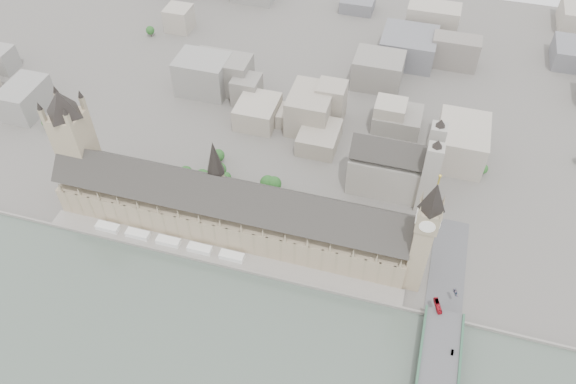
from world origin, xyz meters
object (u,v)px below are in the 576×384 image
(red_bus_north, at_px, (438,306))
(car_silver, at_px, (452,352))
(palace_of_westminster, at_px, (229,210))
(elizabeth_tower, at_px, (425,231))
(victoria_tower, at_px, (75,141))
(car_approach, at_px, (456,293))
(westminster_abbey, at_px, (395,168))

(red_bus_north, xyz_separation_m, car_silver, (12.16, -30.62, -1.00))
(palace_of_westminster, relative_size, elizabeth_tower, 2.47)
(victoria_tower, xyz_separation_m, car_approach, (289.51, -25.23, -44.18))
(victoria_tower, height_order, car_silver, victoria_tower)
(palace_of_westminster, xyz_separation_m, elizabeth_tower, (138.00, -11.70, 35.38))
(elizabeth_tower, relative_size, car_approach, 20.11)
(elizabeth_tower, relative_size, victoria_tower, 1.07)
(westminster_abbey, distance_m, car_silver, 151.27)
(westminster_abbey, relative_size, red_bus_north, 5.74)
(victoria_tower, distance_m, car_silver, 302.46)
(elizabeth_tower, relative_size, car_silver, 27.13)
(elizabeth_tower, xyz_separation_m, car_silver, (30.90, -52.00, -47.18))
(car_silver, relative_size, car_approach, 0.74)
(westminster_abbey, bearing_deg, victoria_tower, -163.50)
(elizabeth_tower, relative_size, red_bus_north, 9.08)
(victoria_tower, relative_size, car_silver, 25.24)
(elizabeth_tower, relative_size, westminster_abbey, 1.58)
(car_silver, height_order, car_approach, car_approach)
(victoria_tower, relative_size, red_bus_north, 8.44)
(elizabeth_tower, bearing_deg, palace_of_westminster, 175.15)
(palace_of_westminster, height_order, elizabeth_tower, elizabeth_tower)
(elizabeth_tower, bearing_deg, car_silver, -59.28)
(palace_of_westminster, bearing_deg, victoria_tower, 177.04)
(elizabeth_tower, height_order, victoria_tower, elizabeth_tower)
(elizabeth_tower, bearing_deg, victoria_tower, 176.04)
(palace_of_westminster, relative_size, car_silver, 66.88)
(westminster_abbey, height_order, car_approach, westminster_abbey)
(car_silver, bearing_deg, elizabeth_tower, 122.82)
(westminster_abbey, bearing_deg, red_bus_north, -67.09)
(victoria_tower, xyz_separation_m, red_bus_north, (278.74, -39.39, -43.31))
(palace_of_westminster, xyz_separation_m, westminster_abbey, (110.92, 75.30, 2.38))
(victoria_tower, height_order, car_approach, victoria_tower)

